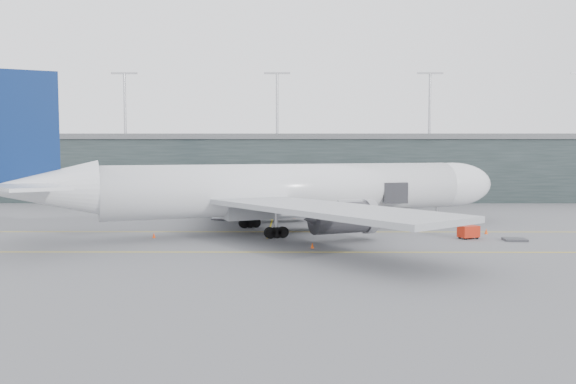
{
  "coord_description": "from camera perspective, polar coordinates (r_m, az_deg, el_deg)",
  "views": [
    {
      "loc": [
        7.89,
        -81.67,
        11.02
      ],
      "look_at": [
        7.65,
        -4.0,
        5.59
      ],
      "focal_mm": 35.0,
      "sensor_mm": 36.0,
      "label": 1
    }
  ],
  "objects": [
    {
      "name": "cone_wing_port",
      "position": [
        94.52,
        0.63,
        -2.48
      ],
      "size": [
        0.44,
        0.44,
        0.7
      ],
      "primitive_type": "cone",
      "color": "#F9600D",
      "rests_on": "ground"
    },
    {
      "name": "taxiline_a",
      "position": [
        78.84,
        -5.58,
        -4.05
      ],
      "size": [
        160.0,
        0.25,
        0.02
      ],
      "primitive_type": "cube",
      "color": "gold",
      "rests_on": "ground"
    },
    {
      "name": "terminal",
      "position": [
        139.93,
        -3.06,
        2.6
      ],
      "size": [
        240.0,
        36.0,
        29.0
      ],
      "color": "black",
      "rests_on": "ground"
    },
    {
      "name": "jet_bridge",
      "position": [
        107.61,
        10.13,
        0.79
      ],
      "size": [
        10.96,
        44.68,
        6.83
      ],
      "rotation": [
        0.0,
        0.0,
        -0.17
      ],
      "color": "#2E2F34",
      "rests_on": "ground"
    },
    {
      "name": "taxiline_lead_main",
      "position": [
        102.3,
        -1.44,
        -2.18
      ],
      "size": [
        0.25,
        60.0,
        0.02
      ],
      "primitive_type": "cube",
      "color": "gold",
      "rests_on": "ground"
    },
    {
      "name": "cone_wing_stbd",
      "position": [
        65.19,
        2.48,
        -5.45
      ],
      "size": [
        0.41,
        0.41,
        0.65
      ],
      "primitive_type": "cone",
      "color": "#FC500E",
      "rests_on": "ground"
    },
    {
      "name": "main_aircraft",
      "position": [
        78.69,
        0.08,
        0.19
      ],
      "size": [
        70.44,
        65.02,
        20.63
      ],
      "rotation": [
        0.0,
        0.0,
        0.39
      ],
      "color": "silver",
      "rests_on": "ground"
    },
    {
      "name": "taxiline_b",
      "position": [
        63.14,
        -7.04,
        -6.07
      ],
      "size": [
        160.0,
        0.25,
        0.02
      ],
      "primitive_type": "cube",
      "color": "gold",
      "rests_on": "ground"
    },
    {
      "name": "cone_tail",
      "position": [
        74.93,
        -13.47,
        -4.3
      ],
      "size": [
        0.43,
        0.43,
        0.69
      ],
      "primitive_type": "cone",
      "color": "#E73E0C",
      "rests_on": "ground"
    },
    {
      "name": "uld_a",
      "position": [
        92.86,
        -7.03,
        -2.22
      ],
      "size": [
        2.61,
        2.4,
        1.91
      ],
      "rotation": [
        0.0,
        0.0,
        -0.42
      ],
      "color": "#3B3B40",
      "rests_on": "ground"
    },
    {
      "name": "uld_b",
      "position": [
        94.65,
        -6.95,
        -2.07
      ],
      "size": [
        2.28,
        1.86,
        2.02
      ],
      "rotation": [
        0.0,
        0.0,
        -0.04
      ],
      "color": "#3B3B40",
      "rests_on": "ground"
    },
    {
      "name": "uld_c",
      "position": [
        92.59,
        -3.83,
        -2.33
      ],
      "size": [
        2.01,
        1.74,
        1.59
      ],
      "rotation": [
        0.0,
        0.0,
        -0.22
      ],
      "color": "#3B3B40",
      "rests_on": "ground"
    },
    {
      "name": "ground",
      "position": [
        82.78,
        -5.31,
        -3.67
      ],
      "size": [
        320.0,
        320.0,
        0.0
      ],
      "primitive_type": "plane",
      "color": "#5C5C61",
      "rests_on": "ground"
    },
    {
      "name": "gse_cart",
      "position": [
        75.77,
        17.86,
        -3.84
      ],
      "size": [
        2.87,
        2.36,
        1.68
      ],
      "rotation": [
        0.0,
        0.0,
        0.38
      ],
      "color": "#A71E0B",
      "rests_on": "ground"
    },
    {
      "name": "cone_nose",
      "position": [
        81.02,
        19.49,
        -3.78
      ],
      "size": [
        0.47,
        0.47,
        0.74
      ],
      "primitive_type": "cone",
      "color": "#E8440C",
      "rests_on": "ground"
    },
    {
      "name": "baggage_dolly",
      "position": [
        76.16,
        22.05,
        -4.49
      ],
      "size": [
        2.89,
        2.39,
        0.27
      ],
      "primitive_type": "cube",
      "rotation": [
        0.0,
        0.0,
        -0.08
      ],
      "color": "#333438",
      "rests_on": "ground"
    }
  ]
}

